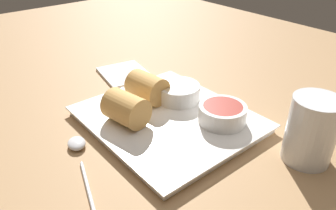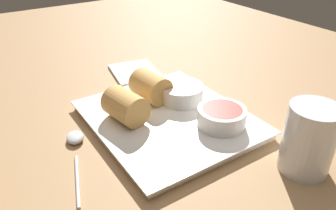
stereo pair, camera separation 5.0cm
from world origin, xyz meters
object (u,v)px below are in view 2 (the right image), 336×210
object	(u,v)px
dipping_bowl_far	(222,116)
spoon	(75,144)
dipping_bowl_near	(182,92)
drinking_glass	(309,139)
serving_plate	(168,119)
napkin	(135,72)

from	to	relation	value
dipping_bowl_far	spoon	xyz separation A→B (cm)	(-9.01, -20.67, -2.55)
dipping_bowl_near	drinking_glass	world-z (taller)	drinking_glass
dipping_bowl_near	dipping_bowl_far	bearing A→B (deg)	3.37
dipping_bowl_far	drinking_glass	xyz separation A→B (cm)	(12.63, 3.73, 1.76)
spoon	dipping_bowl_near	bearing A→B (deg)	92.55
dipping_bowl_far	dipping_bowl_near	bearing A→B (deg)	-176.63
serving_plate	napkin	bearing A→B (deg)	166.61
serving_plate	napkin	xyz separation A→B (cm)	(-20.78, 4.95, -0.46)
dipping_bowl_near	serving_plate	bearing A→B (deg)	-58.24
spoon	dipping_bowl_far	bearing A→B (deg)	66.45
dipping_bowl_far	napkin	size ratio (longest dim) A/B	0.60
napkin	dipping_bowl_far	bearing A→B (deg)	1.13
dipping_bowl_near	dipping_bowl_far	size ratio (longest dim) A/B	1.00
serving_plate	dipping_bowl_far	xyz separation A→B (cm)	(6.87, 5.49, 2.32)
spoon	napkin	size ratio (longest dim) A/B	1.25
dipping_bowl_far	napkin	bearing A→B (deg)	-178.87
spoon	drinking_glass	xyz separation A→B (cm)	(21.64, 24.41, 4.31)
dipping_bowl_far	spoon	bearing A→B (deg)	-113.55
spoon	napkin	xyz separation A→B (cm)	(-18.63, 20.13, -0.23)
drinking_glass	spoon	bearing A→B (deg)	-131.56
serving_plate	dipping_bowl_far	size ratio (longest dim) A/B	3.57
spoon	napkin	bearing A→B (deg)	132.79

